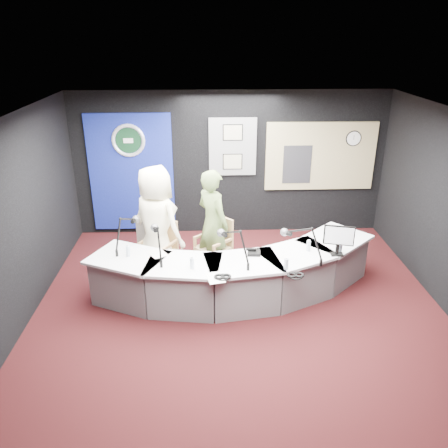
{
  "coord_description": "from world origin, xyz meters",
  "views": [
    {
      "loc": [
        -0.45,
        -5.41,
        3.8
      ],
      "look_at": [
        -0.2,
        0.8,
        1.1
      ],
      "focal_mm": 36.0,
      "sensor_mm": 36.0,
      "label": 1
    }
  ],
  "objects_px": {
    "armchair_right": "(213,247)",
    "armchair_left": "(158,249)",
    "broadcast_desk": "(234,274)",
    "person_woman": "(213,223)",
    "person_man": "(157,224)"
  },
  "relations": [
    {
      "from": "armchair_left",
      "to": "armchair_right",
      "type": "bearing_deg",
      "value": 36.52
    },
    {
      "from": "person_man",
      "to": "person_woman",
      "type": "bearing_deg",
      "value": -135.44
    },
    {
      "from": "broadcast_desk",
      "to": "armchair_right",
      "type": "relative_size",
      "value": 4.68
    },
    {
      "from": "broadcast_desk",
      "to": "person_man",
      "type": "bearing_deg",
      "value": 152.35
    },
    {
      "from": "armchair_right",
      "to": "armchair_left",
      "type": "bearing_deg",
      "value": -126.2
    },
    {
      "from": "armchair_left",
      "to": "broadcast_desk",
      "type": "bearing_deg",
      "value": 2.13
    },
    {
      "from": "armchair_left",
      "to": "person_woman",
      "type": "relative_size",
      "value": 0.56
    },
    {
      "from": "broadcast_desk",
      "to": "person_woman",
      "type": "bearing_deg",
      "value": 112.85
    },
    {
      "from": "armchair_right",
      "to": "person_man",
      "type": "relative_size",
      "value": 0.5
    },
    {
      "from": "broadcast_desk",
      "to": "armchair_right",
      "type": "distance_m",
      "value": 0.81
    },
    {
      "from": "broadcast_desk",
      "to": "armchair_left",
      "type": "distance_m",
      "value": 1.37
    },
    {
      "from": "broadcast_desk",
      "to": "person_woman",
      "type": "height_order",
      "value": "person_woman"
    },
    {
      "from": "armchair_left",
      "to": "person_man",
      "type": "distance_m",
      "value": 0.45
    },
    {
      "from": "armchair_left",
      "to": "person_man",
      "type": "relative_size",
      "value": 0.53
    },
    {
      "from": "person_man",
      "to": "person_woman",
      "type": "height_order",
      "value": "person_man"
    }
  ]
}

